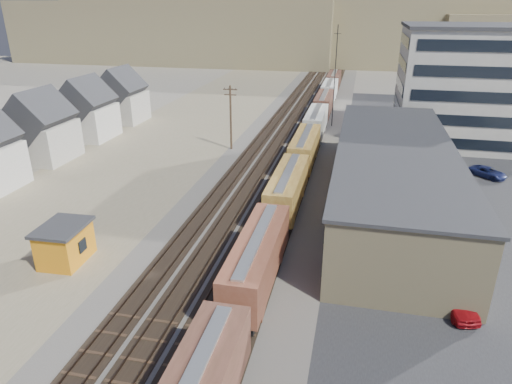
% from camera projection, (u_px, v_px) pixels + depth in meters
% --- Properties ---
extents(ground, '(300.00, 300.00, 0.00)m').
position_uv_depth(ground, '(188.00, 327.00, 32.86)').
color(ground, '#6B6356').
rests_on(ground, ground).
extents(ballast_bed, '(18.00, 200.00, 0.06)m').
position_uv_depth(ballast_bed, '(292.00, 139.00, 77.82)').
color(ballast_bed, '#4C4742').
rests_on(ballast_bed, ground).
extents(dirt_yard, '(24.00, 180.00, 0.03)m').
position_uv_depth(dirt_yard, '(159.00, 148.00, 72.91)').
color(dirt_yard, '#6F674C').
rests_on(dirt_yard, ground).
extents(asphalt_lot, '(26.00, 120.00, 0.04)m').
position_uv_depth(asphalt_lot, '(441.00, 180.00, 59.85)').
color(asphalt_lot, '#232326').
rests_on(asphalt_lot, ground).
extents(rail_tracks, '(11.40, 200.00, 0.24)m').
position_uv_depth(rail_tracks, '(289.00, 138.00, 77.90)').
color(rail_tracks, black).
rests_on(rail_tracks, ground).
extents(freight_train, '(3.00, 119.74, 4.46)m').
position_uv_depth(freight_train, '(311.00, 134.00, 70.44)').
color(freight_train, black).
rests_on(freight_train, ground).
extents(warehouse, '(12.40, 40.40, 7.25)m').
position_uv_depth(warehouse, '(392.00, 176.00, 50.88)').
color(warehouse, tan).
rests_on(warehouse, ground).
extents(office_tower, '(22.60, 18.60, 18.45)m').
position_uv_depth(office_tower, '(471.00, 85.00, 73.01)').
color(office_tower, '#9E998E').
rests_on(office_tower, ground).
extents(utility_pole_north, '(2.20, 0.32, 10.00)m').
position_uv_depth(utility_pole_north, '(231.00, 116.00, 70.32)').
color(utility_pole_north, '#382619').
rests_on(utility_pole_north, ground).
extents(radio_mast, '(1.20, 0.16, 18.00)m').
position_uv_depth(radio_mast, '(335.00, 77.00, 82.08)').
color(radio_mast, black).
rests_on(radio_mast, ground).
extents(townhouse_row, '(8.15, 68.16, 10.47)m').
position_uv_depth(townhouse_row, '(12.00, 143.00, 60.60)').
color(townhouse_row, '#B7B2A8').
rests_on(townhouse_row, ground).
extents(hills_north, '(265.00, 80.00, 32.00)m').
position_uv_depth(hills_north, '(339.00, 22.00, 178.42)').
color(hills_north, brown).
rests_on(hills_north, ground).
extents(maintenance_shed, '(3.96, 5.02, 3.57)m').
position_uv_depth(maintenance_shed, '(65.00, 243.00, 40.49)').
color(maintenance_shed, orange).
rests_on(maintenance_shed, ground).
extents(parked_car_red, '(2.97, 5.14, 1.65)m').
position_uv_depth(parked_car_red, '(458.00, 302.00, 34.22)').
color(parked_car_red, '#A60F16').
rests_on(parked_car_red, ground).
extents(parked_car_blue, '(5.09, 4.86, 1.34)m').
position_uv_depth(parked_car_blue, '(488.00, 173.00, 60.56)').
color(parked_car_blue, navy).
rests_on(parked_car_blue, ground).
extents(parked_car_far, '(2.94, 5.19, 1.67)m').
position_uv_depth(parked_car_far, '(458.00, 128.00, 81.20)').
color(parked_car_far, silver).
rests_on(parked_car_far, ground).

